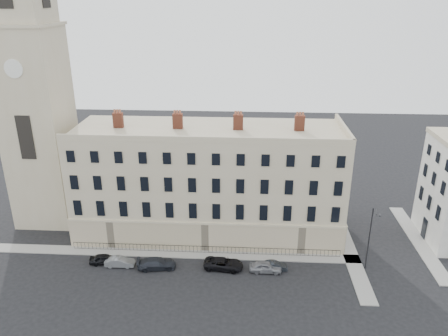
{
  "coord_description": "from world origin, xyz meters",
  "views": [
    {
      "loc": [
        -0.67,
        -43.39,
        31.64
      ],
      "look_at": [
        -3.75,
        10.0,
        10.27
      ],
      "focal_mm": 35.0,
      "sensor_mm": 36.0,
      "label": 1
    }
  ],
  "objects": [
    {
      "name": "car_b",
      "position": [
        -16.29,
        1.89,
        0.61
      ],
      "size": [
        3.72,
        1.4,
        1.21
      ],
      "primitive_type": "imported",
      "rotation": [
        0.0,
        0.0,
        1.6
      ],
      "color": "slate",
      "rests_on": "ground"
    },
    {
      "name": "car_e",
      "position": [
        1.82,
        1.76,
        0.68
      ],
      "size": [
        4.02,
        1.71,
        1.35
      ],
      "primitive_type": "imported",
      "rotation": [
        0.0,
        0.0,
        1.54
      ],
      "color": "gray",
      "rests_on": "ground"
    },
    {
      "name": "terrace",
      "position": [
        -5.97,
        11.97,
        7.5
      ],
      "size": [
        36.22,
        12.22,
        17.0
      ],
      "color": "#BBAC8B",
      "rests_on": "ground"
    },
    {
      "name": "car_d",
      "position": [
        -3.35,
        2.12,
        0.67
      ],
      "size": [
        5.03,
        2.66,
        1.35
      ],
      "primitive_type": "imported",
      "rotation": [
        0.0,
        0.0,
        1.48
      ],
      "color": "black",
      "rests_on": "ground"
    },
    {
      "name": "pavement_adjacent",
      "position": [
        23.0,
        10.0,
        0.06
      ],
      "size": [
        2.0,
        20.0,
        0.12
      ],
      "primitive_type": "cube",
      "color": "gray",
      "rests_on": "ground"
    },
    {
      "name": "car_c",
      "position": [
        -11.62,
        1.7,
        0.69
      ],
      "size": [
        4.98,
        2.64,
        1.37
      ],
      "primitive_type": "imported",
      "rotation": [
        0.0,
        0.0,
        1.73
      ],
      "color": "#22252D",
      "rests_on": "ground"
    },
    {
      "name": "ground",
      "position": [
        0.0,
        0.0,
        0.0
      ],
      "size": [
        160.0,
        160.0,
        0.0
      ],
      "primitive_type": "plane",
      "color": "black",
      "rests_on": "ground"
    },
    {
      "name": "railings",
      "position": [
        -6.0,
        5.4,
        0.55
      ],
      "size": [
        35.0,
        0.04,
        0.96
      ],
      "color": "black",
      "rests_on": "ground"
    },
    {
      "name": "church_tower",
      "position": [
        -30.0,
        14.0,
        18.66
      ],
      "size": [
        8.0,
        8.13,
        44.0
      ],
      "color": "#BBAC8B",
      "rests_on": "ground"
    },
    {
      "name": "car_f",
      "position": [
        2.91,
        2.26,
        0.54
      ],
      "size": [
        3.27,
        1.19,
        1.07
      ],
      "primitive_type": "imported",
      "rotation": [
        0.0,
        0.0,
        1.55
      ],
      "color": "black",
      "rests_on": "ground"
    },
    {
      "name": "pavement_terrace",
      "position": [
        -10.0,
        5.0,
        0.06
      ],
      "size": [
        48.0,
        2.0,
        0.12
      ],
      "primitive_type": "cube",
      "color": "gray",
      "rests_on": "ground"
    },
    {
      "name": "streetlamp",
      "position": [
        14.22,
        3.09,
        4.61
      ],
      "size": [
        0.61,
        1.77,
        8.32
      ],
      "rotation": [
        0.0,
        0.0,
        -0.26
      ],
      "color": "#27282C",
      "rests_on": "ground"
    },
    {
      "name": "car_a",
      "position": [
        -18.42,
        2.39,
        0.62
      ],
      "size": [
        3.83,
        2.02,
        1.24
      ],
      "primitive_type": "imported",
      "rotation": [
        0.0,
        0.0,
        1.73
      ],
      "color": "black",
      "rests_on": "ground"
    },
    {
      "name": "pavement_east_return",
      "position": [
        13.0,
        8.0,
        0.06
      ],
      "size": [
        2.0,
        24.0,
        0.12
      ],
      "primitive_type": "cube",
      "color": "gray",
      "rests_on": "ground"
    }
  ]
}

